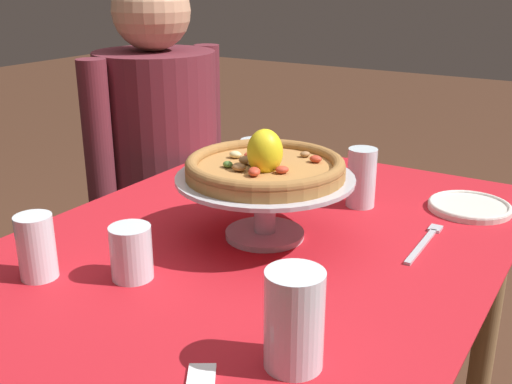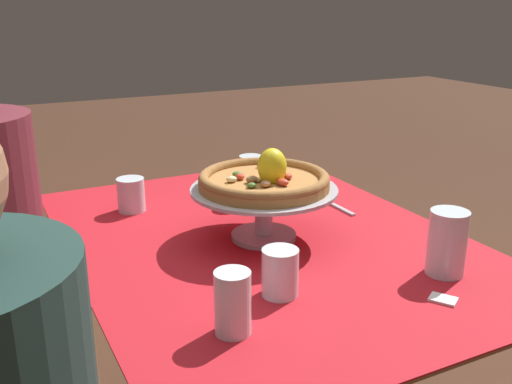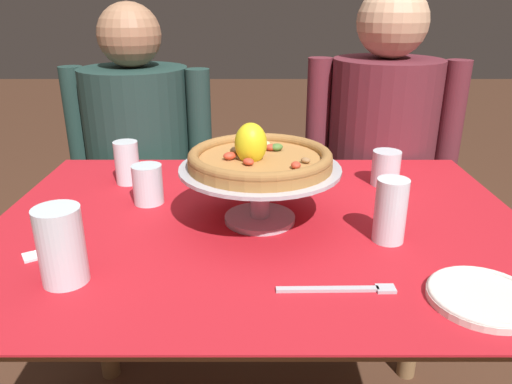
# 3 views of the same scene
# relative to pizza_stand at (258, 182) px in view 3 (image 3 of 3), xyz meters

# --- Properties ---
(dining_table) EXTENTS (1.18, 0.88, 0.75)m
(dining_table) POSITION_rel_pizza_stand_xyz_m (0.00, -0.00, -0.21)
(dining_table) COLOR olive
(dining_table) RESTS_ON ground
(pizza_stand) EXTENTS (0.34, 0.34, 0.13)m
(pizza_stand) POSITION_rel_pizza_stand_xyz_m (0.00, 0.00, 0.00)
(pizza_stand) COLOR #B7B7C1
(pizza_stand) RESTS_ON dining_table
(pizza) EXTENTS (0.30, 0.30, 0.10)m
(pizza) POSITION_rel_pizza_stand_xyz_m (-0.00, -0.00, 0.06)
(pizza) COLOR #AD753D
(pizza) RESTS_ON pizza_stand
(water_glass_front_left) EXTENTS (0.08, 0.08, 0.14)m
(water_glass_front_left) POSITION_rel_pizza_stand_xyz_m (-0.34, -0.25, -0.03)
(water_glass_front_left) COLOR silver
(water_glass_front_left) RESTS_ON dining_table
(water_glass_side_right) EXTENTS (0.06, 0.06, 0.13)m
(water_glass_side_right) POSITION_rel_pizza_stand_xyz_m (0.26, -0.10, -0.03)
(water_glass_side_right) COLOR silver
(water_glass_side_right) RESTS_ON dining_table
(water_glass_side_left) EXTENTS (0.07, 0.07, 0.09)m
(water_glass_side_left) POSITION_rel_pizza_stand_xyz_m (-0.26, 0.10, -0.05)
(water_glass_side_left) COLOR silver
(water_glass_side_left) RESTS_ON dining_table
(water_glass_back_right) EXTENTS (0.07, 0.07, 0.09)m
(water_glass_back_right) POSITION_rel_pizza_stand_xyz_m (0.33, 0.23, -0.05)
(water_glass_back_right) COLOR silver
(water_glass_back_right) RESTS_ON dining_table
(water_glass_back_left) EXTENTS (0.06, 0.06, 0.11)m
(water_glass_back_left) POSITION_rel_pizza_stand_xyz_m (-0.35, 0.24, -0.04)
(water_glass_back_left) COLOR white
(water_glass_back_left) RESTS_ON dining_table
(side_plate) EXTENTS (0.18, 0.18, 0.02)m
(side_plate) POSITION_rel_pizza_stand_xyz_m (0.36, -0.31, -0.08)
(side_plate) COLOR silver
(side_plate) RESTS_ON dining_table
(dinner_fork) EXTENTS (0.20, 0.02, 0.01)m
(dinner_fork) POSITION_rel_pizza_stand_xyz_m (0.14, -0.28, -0.09)
(dinner_fork) COLOR #B7B7C1
(dinner_fork) RESTS_ON dining_table
(sugar_packet) EXTENTS (0.06, 0.06, 0.00)m
(sugar_packet) POSITION_rel_pizza_stand_xyz_m (-0.42, -0.16, -0.09)
(sugar_packet) COLOR white
(sugar_packet) RESTS_ON dining_table
(diner_left) EXTENTS (0.52, 0.41, 1.20)m
(diner_left) POSITION_rel_pizza_stand_xyz_m (-0.41, 0.66, -0.25)
(diner_left) COLOR maroon
(diner_left) RESTS_ON ground
(diner_right) EXTENTS (0.51, 0.40, 1.25)m
(diner_right) POSITION_rel_pizza_stand_xyz_m (0.42, 0.62, -0.22)
(diner_right) COLOR gray
(diner_right) RESTS_ON ground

